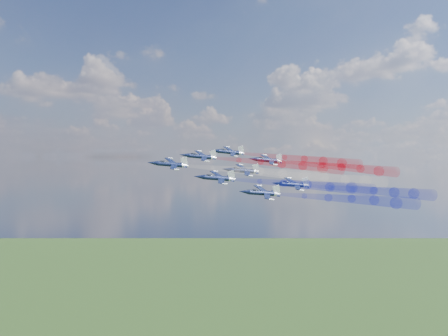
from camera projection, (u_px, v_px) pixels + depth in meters
jet_lead at (170, 164)px, 143.35m from camera, size 14.37×13.25×7.12m
trail_lead at (260, 172)px, 152.14m from camera, size 42.55×19.38×8.75m
jet_inner_left at (216, 178)px, 138.34m from camera, size 14.37×13.25×7.12m
trail_inner_left at (307, 185)px, 147.13m from camera, size 42.55×19.38×8.75m
jet_inner_right at (200, 156)px, 155.55m from camera, size 14.37×13.25×7.12m
trail_inner_right at (282, 164)px, 164.33m from camera, size 42.55×19.38×8.75m
jet_outer_left at (262, 193)px, 134.93m from camera, size 14.37×13.25×7.12m
trail_outer_left at (352, 199)px, 143.72m from camera, size 42.55×19.38×8.75m
jet_center_third at (242, 171)px, 150.54m from camera, size 14.37×13.25×7.12m
trail_center_third at (325, 177)px, 159.33m from camera, size 42.55×19.38×8.75m
jet_outer_right at (229, 152)px, 166.68m from camera, size 14.37×13.25×7.12m
trail_outer_right at (304, 159)px, 175.46m from camera, size 42.55×19.38×8.75m
jet_rear_left at (292, 184)px, 146.39m from camera, size 14.37×13.25×7.12m
trail_rear_left at (374, 191)px, 155.17m from camera, size 42.55×19.38×8.75m
jet_rear_right at (267, 160)px, 163.63m from camera, size 14.37×13.25×7.12m
trail_rear_right at (342, 167)px, 172.42m from camera, size 42.55×19.38×8.75m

